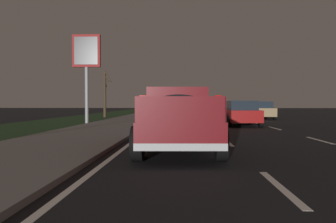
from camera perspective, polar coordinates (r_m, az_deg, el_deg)
ground at (r=27.91m, az=9.41°, el=-1.44°), size 144.00×144.00×0.00m
sidewalk_shoulder at (r=28.01m, az=-5.91°, el=-1.30°), size 108.00×4.00×0.12m
grass_verge at (r=29.17m, az=-15.67°, el=-1.35°), size 108.00×6.00×0.01m
lane_markings at (r=30.73m, az=3.00°, el=-1.16°), size 108.00×7.04×0.01m
pickup_truck at (r=9.77m, az=1.64°, el=-0.93°), size 5.49×2.42×1.87m
sedan_silver at (r=23.90m, az=1.67°, el=-0.02°), size 4.45×2.10×1.54m
sedan_tan at (r=30.09m, az=15.45°, el=0.22°), size 4.42×2.06×1.54m
sedan_red at (r=21.02m, az=12.35°, el=-0.25°), size 4.42×2.05×1.54m
gas_price_sign at (r=23.49m, az=-13.81°, el=8.97°), size 0.27×1.90×6.04m
bare_tree_far at (r=33.54m, az=-10.77°, el=3.06°), size 1.50×0.84×4.67m
traffic_cone_near at (r=8.44m, az=-5.06°, el=-6.05°), size 0.36×0.36×0.58m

